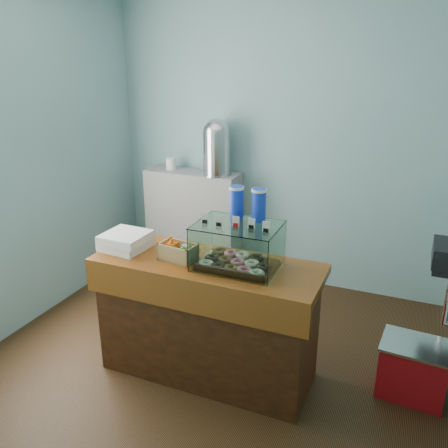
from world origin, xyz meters
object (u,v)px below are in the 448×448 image
at_px(coffee_urn, 217,146).
at_px(red_cooler, 413,369).
at_px(counter, 207,318).
at_px(display_case, 239,242).

relative_size(coffee_urn, red_cooler, 1.17).
distance_m(counter, red_cooler, 1.47).
bearing_deg(red_cooler, coffee_urn, 152.69).
bearing_deg(counter, display_case, 10.48).
distance_m(coffee_urn, red_cooler, 2.65).
bearing_deg(coffee_urn, counter, -68.43).
relative_size(display_case, red_cooler, 1.17).
bearing_deg(counter, coffee_urn, 111.57).
xyz_separation_m(coffee_urn, red_cooler, (2.02, -1.22, -1.19)).
bearing_deg(display_case, red_cooler, 13.15).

